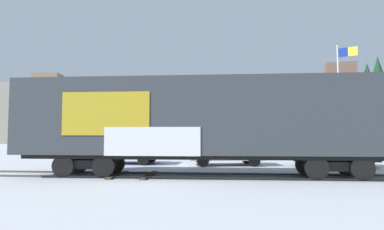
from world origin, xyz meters
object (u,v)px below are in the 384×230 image
(parked_car_black, at_px, (330,151))
(parked_car_blue, at_px, (121,150))
(freight_car, at_px, (207,119))
(flagpole, at_px, (342,87))
(parked_car_white, at_px, (226,151))

(parked_car_black, bearing_deg, parked_car_blue, 178.47)
(freight_car, relative_size, parked_car_black, 3.60)
(parked_car_blue, bearing_deg, parked_car_black, -1.53)
(freight_car, relative_size, flagpole, 1.85)
(parked_car_black, bearing_deg, freight_car, -142.85)
(flagpole, height_order, parked_car_black, flagpole)
(flagpole, bearing_deg, freight_car, -129.89)
(freight_car, distance_m, flagpole, 14.92)
(flagpole, height_order, parked_car_white, flagpole)
(parked_car_white, bearing_deg, parked_car_black, -0.39)
(parked_car_blue, bearing_deg, parked_car_white, -2.57)
(freight_car, xyz_separation_m, parked_car_black, (6.47, 4.90, -1.59))
(freight_car, bearing_deg, parked_car_white, 81.66)
(parked_car_blue, xyz_separation_m, parked_car_white, (6.26, -0.28, 0.01))
(flagpole, relative_size, parked_car_black, 1.94)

